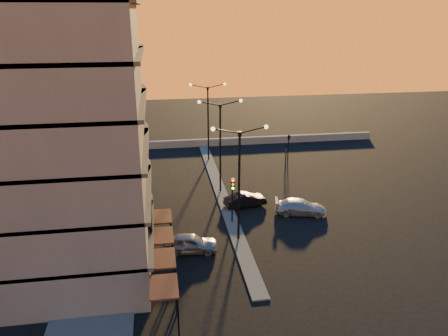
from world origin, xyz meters
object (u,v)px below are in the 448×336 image
traffic_light_main (233,193)px  car_sedan (245,200)px  streetlamp_mid (220,139)px  car_wagon (301,207)px  car_hatchback (190,243)px

traffic_light_main → car_sedan: bearing=61.7°
streetlamp_mid → car_wagon: 10.20m
streetlamp_mid → car_hatchback: 12.87m
traffic_light_main → car_hatchback: size_ratio=1.00×
car_wagon → car_hatchback: bearing=129.7°
traffic_light_main → car_hatchback: 6.12m
car_hatchback → car_wagon: car_hatchback is taller
streetlamp_mid → car_hatchback: bearing=-109.6°
streetlamp_mid → traffic_light_main: (0.00, -7.13, -2.70)m
car_wagon → streetlamp_mid: bearing=60.3°
car_hatchback → car_sedan: 9.44m
streetlamp_mid → car_hatchback: (-4.00, -11.22, -4.87)m
streetlamp_mid → traffic_light_main: 7.62m
streetlamp_mid → car_sedan: 6.47m
car_wagon → traffic_light_main: bearing=112.4°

